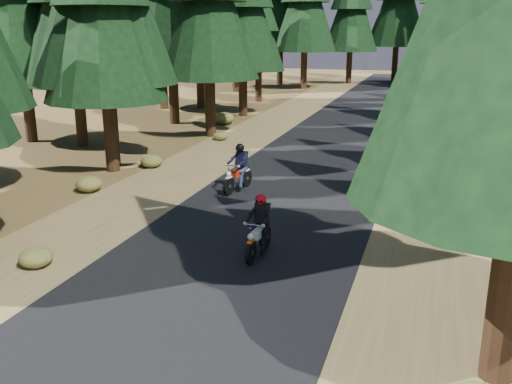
# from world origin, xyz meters

# --- Properties ---
(ground) EXTENTS (120.00, 120.00, 0.00)m
(ground) POSITION_xyz_m (0.00, 0.00, 0.00)
(ground) COLOR #463619
(ground) RESTS_ON ground
(road) EXTENTS (6.00, 100.00, 0.01)m
(road) POSITION_xyz_m (0.00, 5.00, 0.01)
(road) COLOR black
(road) RESTS_ON ground
(shoulder_l) EXTENTS (3.20, 100.00, 0.01)m
(shoulder_l) POSITION_xyz_m (-4.60, 5.00, 0.00)
(shoulder_l) COLOR brown
(shoulder_l) RESTS_ON ground
(shoulder_r) EXTENTS (3.20, 100.00, 0.01)m
(shoulder_r) POSITION_xyz_m (4.60, 5.00, 0.00)
(shoulder_r) COLOR brown
(shoulder_r) RESTS_ON ground
(understory_shrubs) EXTENTS (15.98, 31.53, 0.67)m
(understory_shrubs) POSITION_xyz_m (-0.38, 9.51, 0.28)
(understory_shrubs) COLOR #474C1E
(understory_shrubs) RESTS_ON ground
(rider_lead) EXTENTS (0.56, 1.71, 1.51)m
(rider_lead) POSITION_xyz_m (0.59, -0.13, 0.51)
(rider_lead) COLOR beige
(rider_lead) RESTS_ON road
(rider_follow) EXTENTS (0.87, 1.84, 1.58)m
(rider_follow) POSITION_xyz_m (-1.76, 5.00, 0.53)
(rider_follow) COLOR maroon
(rider_follow) RESTS_ON road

